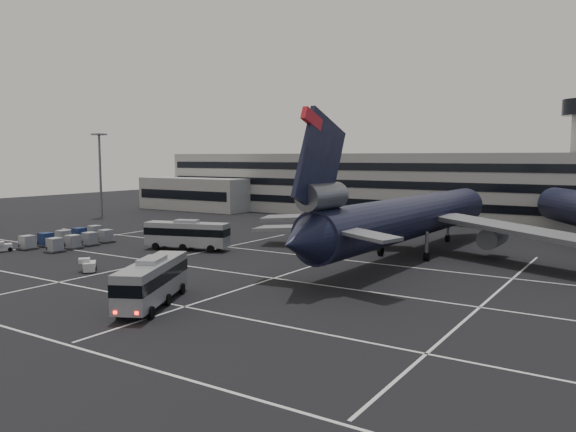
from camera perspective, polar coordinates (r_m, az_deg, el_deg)
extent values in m
plane|color=black|center=(66.22, -12.10, -5.62)|extent=(260.00, 260.00, 0.00)
cube|color=silver|center=(59.75, -18.93, -7.08)|extent=(90.00, 0.25, 0.01)
cube|color=silver|center=(69.04, -9.74, -5.10)|extent=(90.00, 0.25, 0.01)
cube|color=silver|center=(79.73, -2.91, -3.53)|extent=(90.00, 0.25, 0.01)
cube|color=silver|center=(92.90, -22.66, -2.63)|extent=(0.25, 55.00, 0.01)
cube|color=silver|center=(74.55, -12.11, -4.32)|extent=(0.25, 55.00, 0.01)
cube|color=silver|center=(63.32, -0.43, -6.02)|extent=(0.25, 55.00, 0.01)
cube|color=silver|center=(54.75, 19.41, -8.28)|extent=(0.25, 55.00, 0.01)
cube|color=gray|center=(126.58, 11.53, 3.08)|extent=(120.00, 18.00, 14.00)
cube|color=black|center=(118.44, 9.90, 1.22)|extent=(118.00, 0.20, 1.60)
cube|color=black|center=(118.18, 9.93, 3.15)|extent=(118.00, 0.20, 1.60)
cube|color=black|center=(118.06, 9.97, 4.94)|extent=(118.00, 0.20, 1.60)
cube|color=gray|center=(143.14, -9.35, 2.24)|extent=(30.00, 10.00, 8.00)
ellipsoid|color=#38332B|center=(241.56, 6.67, 0.33)|extent=(196.00, 140.00, 32.00)
cylinder|color=slate|center=(129.40, -18.52, 3.83)|extent=(0.50, 0.50, 18.00)
cube|color=slate|center=(129.42, -18.65, 7.86)|extent=(2.40, 2.40, 0.35)
cylinder|color=black|center=(76.36, 12.27, -0.14)|extent=(7.15, 48.16, 5.60)
cone|color=black|center=(100.98, 17.97, 1.17)|extent=(5.74, 4.68, 5.60)
cone|color=black|center=(53.03, 1.22, -2.67)|extent=(5.20, 5.16, 5.04)
cube|color=black|center=(55.38, 3.25, 5.38)|extent=(0.81, 9.48, 10.97)
cube|color=red|center=(54.22, 2.44, 9.81)|extent=(0.65, 3.25, 2.24)
cylinder|color=#595B60|center=(55.94, 3.50, 2.00)|extent=(2.89, 6.08, 2.70)
cube|color=slate|center=(58.97, 0.24, -1.20)|extent=(7.95, 4.47, 0.87)
cube|color=slate|center=(54.69, 7.51, -1.82)|extent=(8.05, 4.90, 0.87)
cube|color=slate|center=(83.72, 4.86, -0.05)|extent=(22.55, 12.74, 1.75)
cylinder|color=#595B60|center=(85.11, 7.61, -1.13)|extent=(2.88, 5.58, 2.70)
cube|color=slate|center=(74.58, 21.76, -1.20)|extent=(22.35, 13.93, 1.75)
cylinder|color=#595B60|center=(78.39, 20.07, -2.06)|extent=(2.88, 5.58, 2.70)
cylinder|color=slate|center=(91.00, 15.93, -1.17)|extent=(0.44, 0.44, 3.00)
cylinder|color=black|center=(91.21, 15.90, -2.20)|extent=(0.54, 1.12, 1.10)
cylinder|color=slate|center=(76.20, 9.42, -2.37)|extent=(0.44, 0.44, 3.00)
cylinder|color=black|center=(76.46, 9.40, -3.60)|extent=(0.54, 1.12, 1.10)
cylinder|color=slate|center=(73.73, 13.92, -2.75)|extent=(0.44, 0.44, 3.00)
cylinder|color=black|center=(74.00, 13.89, -4.01)|extent=(0.54, 1.12, 1.10)
cone|color=black|center=(109.50, 24.98, 1.25)|extent=(7.08, 6.66, 5.60)
cube|color=gray|center=(51.76, -13.61, -6.36)|extent=(7.85, 12.07, 3.30)
cube|color=black|center=(51.68, -13.62, -5.94)|extent=(7.93, 12.15, 1.05)
cube|color=gray|center=(51.40, -13.66, -4.35)|extent=(3.05, 3.74, 0.39)
cylinder|color=black|center=(48.85, -16.82, -9.28)|extent=(0.79, 1.10, 1.06)
cylinder|color=black|center=(47.85, -13.75, -9.52)|extent=(0.79, 1.10, 1.06)
cylinder|color=black|center=(52.64, -14.98, -8.13)|extent=(0.79, 1.10, 1.06)
cylinder|color=black|center=(51.71, -12.11, -8.31)|extent=(0.79, 1.10, 1.06)
cylinder|color=black|center=(56.49, -13.41, -7.12)|extent=(0.79, 1.10, 1.06)
cylinder|color=black|center=(55.62, -10.72, -7.26)|extent=(0.79, 1.10, 1.06)
cube|color=#FF0C05|center=(46.91, -17.17, -9.34)|extent=(0.29, 0.20, 0.24)
cube|color=#FF0C05|center=(46.25, -15.14, -9.51)|extent=(0.29, 0.20, 0.24)
cube|color=gray|center=(81.28, -10.23, -1.82)|extent=(12.41, 6.23, 3.31)
cube|color=black|center=(81.23, -10.24, -1.55)|extent=(12.48, 6.30, 1.05)
cube|color=gray|center=(81.05, -10.25, -0.53)|extent=(3.68, 2.67, 0.39)
cylinder|color=black|center=(78.54, -7.85, -3.33)|extent=(1.12, 0.65, 1.06)
cylinder|color=black|center=(81.04, -7.07, -3.03)|extent=(1.12, 0.65, 1.06)
cylinder|color=black|center=(80.31, -10.64, -3.17)|extent=(1.12, 0.65, 1.06)
cylinder|color=black|center=(82.76, -9.79, -2.89)|extent=(1.12, 0.65, 1.06)
cylinder|color=black|center=(82.26, -13.29, -3.02)|extent=(1.12, 0.65, 1.06)
cylinder|color=black|center=(84.66, -12.39, -2.74)|extent=(1.12, 0.65, 1.06)
cube|color=beige|center=(88.41, -26.99, -2.86)|extent=(2.10, 2.65, 0.95)
cylinder|color=black|center=(89.12, -26.48, -2.95)|extent=(0.45, 0.64, 0.59)
cylinder|color=black|center=(87.97, -26.39, -3.06)|extent=(0.45, 0.64, 0.59)
cube|color=beige|center=(69.07, -19.51, -4.84)|extent=(2.75, 2.62, 1.01)
cube|color=beige|center=(68.40, -19.56, -4.37)|extent=(1.57, 1.59, 0.56)
cylinder|color=black|center=(68.29, -20.06, -5.24)|extent=(0.64, 0.59, 0.63)
cylinder|color=black|center=(68.22, -19.02, -5.21)|extent=(0.64, 0.59, 0.63)
cylinder|color=black|center=(70.04, -19.97, -4.96)|extent=(0.64, 0.59, 0.63)
cylinder|color=black|center=(69.98, -18.96, -4.93)|extent=(0.64, 0.59, 0.63)
cube|color=#2D2D30|center=(88.77, -24.95, -3.00)|extent=(2.36, 2.65, 0.20)
cylinder|color=black|center=(88.78, -24.95, -3.04)|extent=(0.11, 0.22, 0.22)
cube|color=gray|center=(88.63, -24.98, -2.38)|extent=(1.89, 1.89, 1.74)
cube|color=#2D2D30|center=(84.67, -22.59, -3.31)|extent=(2.36, 2.65, 0.20)
cylinder|color=black|center=(84.69, -22.59, -3.35)|extent=(0.11, 0.22, 0.22)
cube|color=gray|center=(84.53, -22.62, -2.66)|extent=(1.89, 1.89, 1.74)
cube|color=#2D2D30|center=(90.85, -23.36, -2.73)|extent=(2.36, 2.65, 0.20)
cylinder|color=black|center=(90.86, -23.36, -2.77)|extent=(0.11, 0.22, 0.22)
cube|color=navy|center=(90.72, -23.39, -2.13)|extent=(1.89, 1.89, 1.74)
cube|color=#2D2D30|center=(86.86, -20.99, -3.02)|extent=(2.36, 2.65, 0.20)
cylinder|color=black|center=(86.87, -20.99, -3.06)|extent=(0.11, 0.22, 0.22)
cube|color=gray|center=(86.72, -21.01, -2.39)|extent=(1.89, 1.89, 1.74)
cube|color=#2D2D30|center=(93.01, -21.85, -2.48)|extent=(2.36, 2.65, 0.20)
cylinder|color=black|center=(93.02, -21.85, -2.52)|extent=(0.11, 0.22, 0.22)
cube|color=gray|center=(92.88, -21.88, -1.89)|extent=(1.89, 1.89, 1.74)
cube|color=#2D2D30|center=(89.11, -19.47, -2.74)|extent=(2.36, 2.65, 0.20)
cylinder|color=black|center=(89.12, -19.47, -2.79)|extent=(0.11, 0.22, 0.22)
cube|color=gray|center=(88.98, -19.49, -2.13)|extent=(1.89, 1.89, 1.74)
cube|color=#2D2D30|center=(95.23, -20.41, -2.24)|extent=(2.36, 2.65, 0.20)
cylinder|color=black|center=(95.24, -20.41, -2.27)|extent=(0.11, 0.22, 0.22)
cube|color=navy|center=(95.10, -20.43, -1.66)|extent=(1.89, 1.89, 1.74)
cube|color=#2D2D30|center=(91.43, -18.03, -2.48)|extent=(2.36, 2.65, 0.20)
cylinder|color=black|center=(91.44, -18.02, -2.52)|extent=(0.11, 0.22, 0.22)
cube|color=gray|center=(91.29, -18.05, -1.88)|extent=(1.89, 1.89, 1.74)
cube|color=#2D2D30|center=(97.51, -19.04, -2.00)|extent=(2.36, 2.65, 0.20)
cylinder|color=black|center=(97.52, -19.03, -2.04)|extent=(0.11, 0.22, 0.22)
cube|color=gray|center=(97.38, -19.05, -1.44)|extent=(1.89, 1.89, 1.74)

